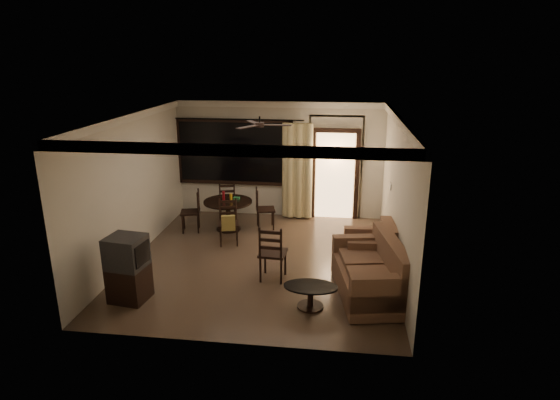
# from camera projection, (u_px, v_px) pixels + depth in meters

# --- Properties ---
(ground) EXTENTS (5.50, 5.50, 0.00)m
(ground) POSITION_uv_depth(u_px,v_px,m) (261.00, 260.00, 9.13)
(ground) COLOR #7F6651
(ground) RESTS_ON ground
(room_shell) EXTENTS (5.50, 6.70, 5.50)m
(room_shell) POSITION_uv_depth(u_px,v_px,m) (301.00, 151.00, 10.19)
(room_shell) COLOR beige
(room_shell) RESTS_ON ground
(dining_table) EXTENTS (1.10, 1.10, 0.91)m
(dining_table) POSITION_uv_depth(u_px,v_px,m) (228.00, 207.00, 10.59)
(dining_table) COLOR black
(dining_table) RESTS_ON ground
(dining_chair_west) EXTENTS (0.51, 0.51, 0.95)m
(dining_chair_west) POSITION_uv_depth(u_px,v_px,m) (191.00, 219.00, 10.58)
(dining_chair_west) COLOR black
(dining_chair_west) RESTS_ON ground
(dining_chair_east) EXTENTS (0.51, 0.51, 0.95)m
(dining_chair_east) POSITION_uv_depth(u_px,v_px,m) (265.00, 216.00, 10.76)
(dining_chair_east) COLOR black
(dining_chair_east) RESTS_ON ground
(dining_chair_south) EXTENTS (0.51, 0.55, 0.95)m
(dining_chair_south) POSITION_uv_depth(u_px,v_px,m) (229.00, 230.00, 9.85)
(dining_chair_south) COLOR black
(dining_chair_south) RESTS_ON ground
(dining_chair_north) EXTENTS (0.51, 0.51, 0.95)m
(dining_chair_north) POSITION_uv_depth(u_px,v_px,m) (228.00, 208.00, 11.36)
(dining_chair_north) COLOR black
(dining_chair_north) RESTS_ON ground
(tv_cabinet) EXTENTS (0.64, 0.59, 1.10)m
(tv_cabinet) POSITION_uv_depth(u_px,v_px,m) (128.00, 268.00, 7.54)
(tv_cabinet) COLOR black
(tv_cabinet) RESTS_ON ground
(sofa) EXTENTS (1.25, 1.93, 0.96)m
(sofa) POSITION_uv_depth(u_px,v_px,m) (373.00, 274.00, 7.71)
(sofa) COLOR #482B21
(sofa) RESTS_ON ground
(armchair) EXTENTS (0.95, 0.95, 0.89)m
(armchair) POSITION_uv_depth(u_px,v_px,m) (372.00, 251.00, 8.66)
(armchair) COLOR #482B21
(armchair) RESTS_ON ground
(coffee_table) EXTENTS (0.86, 0.52, 0.38)m
(coffee_table) POSITION_uv_depth(u_px,v_px,m) (311.00, 293.00, 7.39)
(coffee_table) COLOR black
(coffee_table) RESTS_ON ground
(side_chair) EXTENTS (0.49, 0.49, 1.04)m
(side_chair) POSITION_uv_depth(u_px,v_px,m) (273.00, 263.00, 8.31)
(side_chair) COLOR black
(side_chair) RESTS_ON ground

